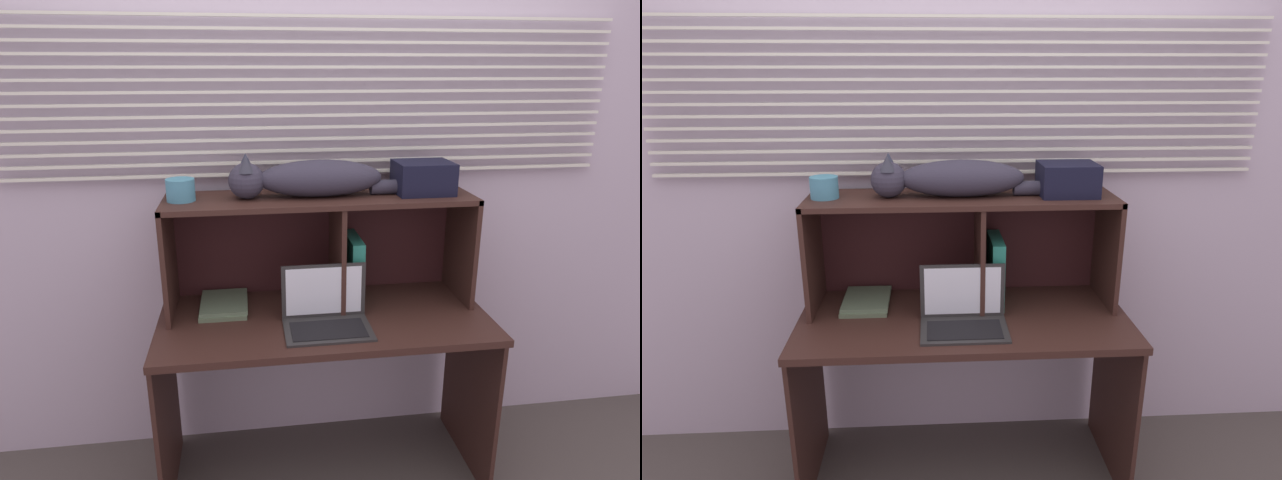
{
  "view_description": "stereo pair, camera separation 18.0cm",
  "coord_description": "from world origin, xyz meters",
  "views": [
    {
      "loc": [
        -0.31,
        -1.82,
        1.77
      ],
      "look_at": [
        0.0,
        0.33,
        1.07
      ],
      "focal_mm": 30.18,
      "sensor_mm": 36.0,
      "label": 1
    },
    {
      "loc": [
        -0.13,
        -1.84,
        1.77
      ],
      "look_at": [
        0.0,
        0.33,
        1.07
      ],
      "focal_mm": 30.18,
      "sensor_mm": 36.0,
      "label": 2
    }
  ],
  "objects": [
    {
      "name": "binder_upright",
      "position": [
        0.15,
        0.33,
        0.93
      ],
      "size": [
        0.05,
        0.24,
        0.3
      ],
      "primitive_type": "cube",
      "color": "#247F6C",
      "rests_on": "desk"
    },
    {
      "name": "laptop",
      "position": [
        -0.01,
        0.1,
        0.83
      ],
      "size": [
        0.34,
        0.23,
        0.24
      ],
      "color": "#2A2A2A",
      "rests_on": "desk"
    },
    {
      "name": "small_basket",
      "position": [
        -0.56,
        0.33,
        1.31
      ],
      "size": [
        0.11,
        0.11,
        0.09
      ],
      "primitive_type": "cylinder",
      "color": "teal",
      "rests_on": "hutch_shelf_unit"
    },
    {
      "name": "cat",
      "position": [
        -0.04,
        0.33,
        1.34
      ],
      "size": [
        0.88,
        0.17,
        0.18
      ],
      "color": "#302E3D",
      "rests_on": "hutch_shelf_unit"
    },
    {
      "name": "storage_box",
      "position": [
        0.44,
        0.33,
        1.33
      ],
      "size": [
        0.23,
        0.2,
        0.13
      ],
      "primitive_type": "cube",
      "color": "black",
      "rests_on": "hutch_shelf_unit"
    },
    {
      "name": "book_stack",
      "position": [
        -0.42,
        0.33,
        0.8
      ],
      "size": [
        0.2,
        0.26,
        0.03
      ],
      "color": "#52644B",
      "rests_on": "desk"
    },
    {
      "name": "back_panel_with_blinds",
      "position": [
        0.0,
        0.55,
        1.26
      ],
      "size": [
        4.4,
        0.08,
        2.5
      ],
      "color": "#BAAFC3",
      "rests_on": "ground"
    },
    {
      "name": "hutch_shelf_unit",
      "position": [
        0.01,
        0.36,
        1.11
      ],
      "size": [
        1.28,
        0.34,
        0.48
      ],
      "color": "#361F1A",
      "rests_on": "desk"
    },
    {
      "name": "desk",
      "position": [
        0.0,
        0.2,
        0.62
      ],
      "size": [
        1.37,
        0.63,
        0.78
      ],
      "color": "#361F1A",
      "rests_on": "ground"
    }
  ]
}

